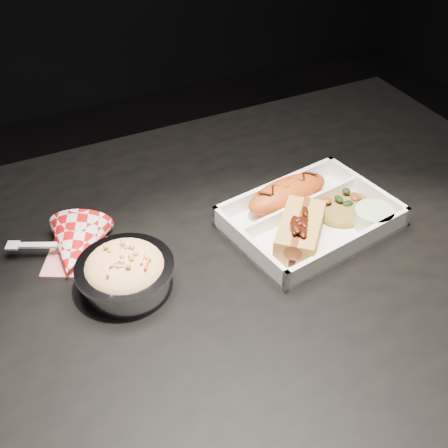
{
  "coord_description": "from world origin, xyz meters",
  "views": [
    {
      "loc": [
        -0.26,
        -0.54,
        1.32
      ],
      "look_at": [
        0.01,
        0.01,
        0.81
      ],
      "focal_mm": 45.0,
      "sensor_mm": 36.0,
      "label": 1
    }
  ],
  "objects_px": {
    "fried_pastry": "(288,194)",
    "napkin_fork": "(75,247)",
    "foil_coleslaw_cup": "(125,271)",
    "hotdog": "(300,229)",
    "food_tray": "(309,221)",
    "dining_table": "(221,302)"
  },
  "relations": [
    {
      "from": "food_tray",
      "to": "foil_coleslaw_cup",
      "type": "relative_size",
      "value": 2.03
    },
    {
      "from": "fried_pastry",
      "to": "napkin_fork",
      "type": "bearing_deg",
      "value": 173.42
    },
    {
      "from": "hotdog",
      "to": "napkin_fork",
      "type": "height_order",
      "value": "napkin_fork"
    },
    {
      "from": "food_tray",
      "to": "hotdog",
      "type": "relative_size",
      "value": 2.18
    },
    {
      "from": "food_tray",
      "to": "napkin_fork",
      "type": "height_order",
      "value": "napkin_fork"
    },
    {
      "from": "food_tray",
      "to": "dining_table",
      "type": "bearing_deg",
      "value": 174.31
    },
    {
      "from": "hotdog",
      "to": "food_tray",
      "type": "bearing_deg",
      "value": -8.19
    },
    {
      "from": "fried_pastry",
      "to": "dining_table",
      "type": "bearing_deg",
      "value": -157.18
    },
    {
      "from": "hotdog",
      "to": "napkin_fork",
      "type": "distance_m",
      "value": 0.33
    },
    {
      "from": "fried_pastry",
      "to": "hotdog",
      "type": "height_order",
      "value": "hotdog"
    },
    {
      "from": "dining_table",
      "to": "foil_coleslaw_cup",
      "type": "bearing_deg",
      "value": 176.75
    },
    {
      "from": "food_tray",
      "to": "hotdog",
      "type": "distance_m",
      "value": 0.06
    },
    {
      "from": "napkin_fork",
      "to": "dining_table",
      "type": "bearing_deg",
      "value": -3.17
    },
    {
      "from": "hotdog",
      "to": "napkin_fork",
      "type": "xyz_separation_m",
      "value": [
        -0.31,
        0.13,
        -0.02
      ]
    },
    {
      "from": "food_tray",
      "to": "hotdog",
      "type": "height_order",
      "value": "hotdog"
    },
    {
      "from": "fried_pastry",
      "to": "foil_coleslaw_cup",
      "type": "bearing_deg",
      "value": -169.2
    },
    {
      "from": "napkin_fork",
      "to": "hotdog",
      "type": "bearing_deg",
      "value": 3.0
    },
    {
      "from": "food_tray",
      "to": "fried_pastry",
      "type": "distance_m",
      "value": 0.06
    },
    {
      "from": "food_tray",
      "to": "foil_coleslaw_cup",
      "type": "height_order",
      "value": "foil_coleslaw_cup"
    },
    {
      "from": "hotdog",
      "to": "foil_coleslaw_cup",
      "type": "relative_size",
      "value": 0.93
    },
    {
      "from": "fried_pastry",
      "to": "foil_coleslaw_cup",
      "type": "height_order",
      "value": "foil_coleslaw_cup"
    },
    {
      "from": "fried_pastry",
      "to": "napkin_fork",
      "type": "distance_m",
      "value": 0.34
    }
  ]
}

